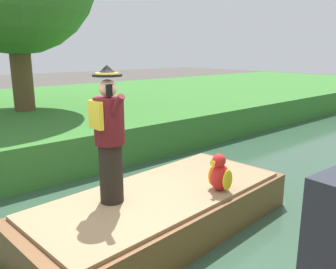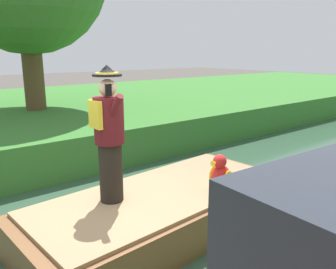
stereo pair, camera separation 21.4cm
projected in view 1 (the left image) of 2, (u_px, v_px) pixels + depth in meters
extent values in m
plane|color=#4C4742|center=(113.00, 256.00, 4.72)|extent=(80.00, 80.00, 0.00)
cube|color=#33513D|center=(113.00, 253.00, 4.71)|extent=(5.46, 48.00, 0.10)
cube|color=brown|center=(162.00, 212.00, 5.19)|extent=(2.09, 4.32, 0.56)
cube|color=#997A56|center=(162.00, 193.00, 5.12)|extent=(1.93, 3.97, 0.05)
cylinder|color=black|center=(111.00, 173.00, 4.68)|extent=(0.32, 0.32, 0.82)
cylinder|color=#561419|center=(109.00, 121.00, 4.52)|extent=(0.40, 0.40, 0.62)
cube|color=gold|center=(96.00, 115.00, 4.37)|extent=(0.28, 0.06, 0.36)
sphere|color=#DBA884|center=(108.00, 88.00, 4.42)|extent=(0.23, 0.23, 0.23)
cylinder|color=black|center=(107.00, 75.00, 4.38)|extent=(0.38, 0.38, 0.03)
cone|color=black|center=(107.00, 70.00, 4.36)|extent=(0.26, 0.26, 0.12)
cylinder|color=gold|center=(107.00, 73.00, 4.37)|extent=(0.29, 0.29, 0.02)
cylinder|color=#561419|center=(115.00, 110.00, 4.29)|extent=(0.38, 0.09, 0.43)
cube|color=black|center=(109.00, 90.00, 4.28)|extent=(0.03, 0.08, 0.15)
ellipsoid|color=red|center=(220.00, 177.00, 5.11)|extent=(0.26, 0.32, 0.40)
sphere|color=red|center=(219.00, 160.00, 5.02)|extent=(0.20, 0.20, 0.20)
cone|color=yellow|center=(214.00, 163.00, 4.96)|extent=(0.09, 0.09, 0.09)
ellipsoid|color=yellow|center=(213.00, 175.00, 5.21)|extent=(0.08, 0.20, 0.32)
ellipsoid|color=yellow|center=(227.00, 180.00, 5.01)|extent=(0.08, 0.20, 0.32)
cylinder|color=brown|center=(22.00, 71.00, 10.12)|extent=(0.59, 0.59, 2.32)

